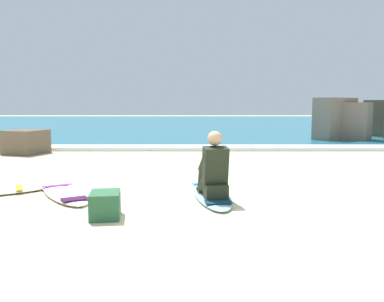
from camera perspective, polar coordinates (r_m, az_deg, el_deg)
The scene contains 8 objects.
ground_plane at distance 5.84m, azimuth -3.18°, elevation -7.41°, with size 80.00×80.00×0.00m, color beige.
sea at distance 26.22m, azimuth -0.56°, elevation 3.68°, with size 80.00×28.00×0.10m, color teal.
breaking_foam at distance 12.56m, azimuth -1.36°, elevation 0.44°, with size 80.00×0.90×0.11m, color white.
surfboard_main at distance 6.38m, azimuth 2.81°, elevation -5.85°, with size 0.73×2.18×0.08m.
surfer_seated at distance 5.98m, azimuth 3.20°, elevation -2.81°, with size 0.46×0.75×0.95m.
surfboard_spare_near at distance 6.67m, azimuth -16.86°, elevation -5.58°, with size 1.37×1.83×0.08m.
shoreline_rock at distance 12.43m, azimuth -21.62°, elevation 1.18°, with size 0.93×0.98×0.66m, color brown.
beach_bag at distance 5.30m, azimuth -11.63°, elevation -7.22°, with size 0.36×0.48×0.32m, color #285B38.
Camera 1 is at (0.34, -5.65, 1.42)m, focal length 38.91 mm.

